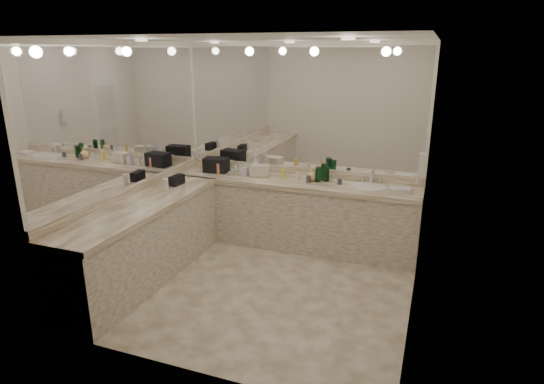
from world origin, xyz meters
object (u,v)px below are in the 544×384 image
at_px(black_toiletry_bag, 216,165).
at_px(cream_cosmetic_case, 260,171).
at_px(soap_bottle_a, 256,166).
at_px(sink, 368,188).
at_px(soap_bottle_b, 245,169).
at_px(wall_phone, 422,165).
at_px(hand_towel, 400,189).
at_px(soap_bottle_c, 312,174).

bearing_deg(black_toiletry_bag, cream_cosmetic_case, 0.57).
height_order(cream_cosmetic_case, soap_bottle_a, soap_bottle_a).
relative_size(sink, soap_bottle_b, 2.42).
bearing_deg(cream_cosmetic_case, soap_bottle_a, 128.61).
xyz_separation_m(wall_phone, cream_cosmetic_case, (-2.04, 0.52, -0.38)).
xyz_separation_m(sink, hand_towel, (0.37, -0.03, 0.03)).
height_order(soap_bottle_a, soap_bottle_b, soap_bottle_a).
height_order(sink, soap_bottle_b, soap_bottle_b).
distance_m(wall_phone, hand_towel, 0.68).
bearing_deg(sink, cream_cosmetic_case, 179.19).
relative_size(cream_cosmetic_case, soap_bottle_b, 1.35).
distance_m(sink, cream_cosmetic_case, 1.44).
height_order(sink, soap_bottle_c, soap_bottle_c).
relative_size(sink, soap_bottle_a, 2.02).
distance_m(cream_cosmetic_case, soap_bottle_b, 0.20).
xyz_separation_m(soap_bottle_b, soap_bottle_c, (0.90, 0.07, -0.01)).
relative_size(soap_bottle_a, soap_bottle_b, 1.20).
bearing_deg(hand_towel, sink, 174.84).
bearing_deg(hand_towel, soap_bottle_a, 176.05).
bearing_deg(wall_phone, black_toiletry_bag, 169.13).
relative_size(soap_bottle_b, soap_bottle_c, 1.06).
xyz_separation_m(sink, soap_bottle_b, (-1.62, -0.04, 0.10)).
relative_size(sink, soap_bottle_c, 2.58).
height_order(black_toiletry_bag, soap_bottle_b, black_toiletry_bag).
bearing_deg(soap_bottle_c, black_toiletry_bag, -179.08).
height_order(sink, soap_bottle_a, soap_bottle_a).
distance_m(sink, soap_bottle_b, 1.63).
distance_m(sink, soap_bottle_c, 0.73).
bearing_deg(soap_bottle_c, soap_bottle_a, 175.57).
height_order(black_toiletry_bag, soap_bottle_c, black_toiletry_bag).
bearing_deg(hand_towel, wall_phone, -63.46).
bearing_deg(soap_bottle_a, sink, -3.66).
height_order(black_toiletry_bag, soap_bottle_a, soap_bottle_a).
xyz_separation_m(cream_cosmetic_case, soap_bottle_b, (-0.19, -0.06, 0.02)).
distance_m(wall_phone, soap_bottle_c, 1.48).
bearing_deg(soap_bottle_a, soap_bottle_c, -4.43).
bearing_deg(sink, wall_phone, -39.57).
xyz_separation_m(sink, soap_bottle_c, (-0.73, 0.04, 0.09)).
relative_size(hand_towel, soap_bottle_b, 1.37).
height_order(black_toiletry_bag, hand_towel, black_toiletry_bag).
xyz_separation_m(soap_bottle_a, soap_bottle_c, (0.80, -0.06, -0.02)).
xyz_separation_m(wall_phone, soap_bottle_a, (-2.13, 0.60, -0.34)).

